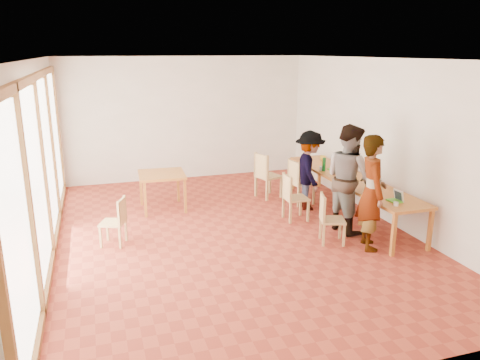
# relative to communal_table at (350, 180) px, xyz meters

# --- Properties ---
(ground) EXTENTS (8.00, 8.00, 0.00)m
(ground) POSITION_rel_communal_table_xyz_m (-2.50, -0.30, -0.70)
(ground) COLOR #A13C27
(ground) RESTS_ON ground
(wall_back) EXTENTS (6.00, 0.10, 3.00)m
(wall_back) POSITION_rel_communal_table_xyz_m (-2.50, 3.70, 0.80)
(wall_back) COLOR #F1E6D0
(wall_back) RESTS_ON ground
(wall_front) EXTENTS (6.00, 0.10, 3.00)m
(wall_front) POSITION_rel_communal_table_xyz_m (-2.50, -4.30, 0.80)
(wall_front) COLOR #F1E6D0
(wall_front) RESTS_ON ground
(wall_right) EXTENTS (0.10, 8.00, 3.00)m
(wall_right) POSITION_rel_communal_table_xyz_m (0.50, -0.30, 0.80)
(wall_right) COLOR #F1E6D0
(wall_right) RESTS_ON ground
(window_wall) EXTENTS (0.10, 8.00, 3.00)m
(window_wall) POSITION_rel_communal_table_xyz_m (-5.46, -0.30, 0.80)
(window_wall) COLOR white
(window_wall) RESTS_ON ground
(ceiling) EXTENTS (6.00, 8.00, 0.04)m
(ceiling) POSITION_rel_communal_table_xyz_m (-2.50, -0.30, 2.32)
(ceiling) COLOR white
(ceiling) RESTS_ON wall_back
(communal_table) EXTENTS (0.80, 4.00, 0.75)m
(communal_table) POSITION_rel_communal_table_xyz_m (0.00, 0.00, 0.00)
(communal_table) COLOR #B76928
(communal_table) RESTS_ON ground
(side_table) EXTENTS (0.90, 0.90, 0.75)m
(side_table) POSITION_rel_communal_table_xyz_m (-3.44, 1.42, -0.03)
(side_table) COLOR #B76928
(side_table) RESTS_ON ground
(chair_near) EXTENTS (0.49, 0.49, 0.45)m
(chair_near) POSITION_rel_communal_table_xyz_m (-1.08, -1.14, -0.19)
(chair_near) COLOR tan
(chair_near) RESTS_ON ground
(chair_mid) EXTENTS (0.42, 0.42, 0.48)m
(chair_mid) POSITION_rel_communal_table_xyz_m (-1.21, 0.04, -0.15)
(chair_mid) COLOR tan
(chair_mid) RESTS_ON ground
(chair_far) EXTENTS (0.58, 0.58, 0.53)m
(chair_far) POSITION_rel_communal_table_xyz_m (-1.20, 1.50, -0.09)
(chair_far) COLOR tan
(chair_far) RESTS_ON ground
(chair_empty) EXTENTS (0.50, 0.50, 0.50)m
(chair_empty) POSITION_rel_communal_table_xyz_m (-0.70, 0.90, -0.13)
(chair_empty) COLOR tan
(chair_empty) RESTS_ON ground
(chair_spare) EXTENTS (0.49, 0.49, 0.43)m
(chair_spare) POSITION_rel_communal_table_xyz_m (-4.41, -0.19, -0.21)
(chair_spare) COLOR tan
(chair_spare) RESTS_ON ground
(person_near) EXTENTS (0.63, 0.79, 1.88)m
(person_near) POSITION_rel_communal_table_xyz_m (-0.51, -1.52, 0.23)
(person_near) COLOR gray
(person_near) RESTS_ON ground
(person_mid) EXTENTS (0.87, 1.04, 1.91)m
(person_mid) POSITION_rel_communal_table_xyz_m (-0.45, -0.69, 0.25)
(person_mid) COLOR gray
(person_mid) RESTS_ON ground
(person_far) EXTENTS (0.83, 1.15, 1.60)m
(person_far) POSITION_rel_communal_table_xyz_m (-0.61, 0.56, 0.10)
(person_far) COLOR gray
(person_far) RESTS_ON ground
(laptop_near) EXTENTS (0.21, 0.24, 0.19)m
(laptop_near) POSITION_rel_communal_table_xyz_m (-0.05, -1.54, 0.10)
(laptop_near) COLOR #4CBF23
(laptop_near) RESTS_ON communal_table
(laptop_mid) EXTENTS (0.32, 0.33, 0.23)m
(laptop_mid) POSITION_rel_communal_table_xyz_m (-0.10, -0.08, 0.11)
(laptop_mid) COLOR #4CBF23
(laptop_mid) RESTS_ON communal_table
(laptop_far) EXTENTS (0.22, 0.25, 0.19)m
(laptop_far) POSITION_rel_communal_table_xyz_m (0.00, 0.63, 0.10)
(laptop_far) COLOR #4CBF23
(laptop_far) RESTS_ON communal_table
(yellow_mug) EXTENTS (0.16, 0.16, 0.11)m
(yellow_mug) POSITION_rel_communal_table_xyz_m (0.16, 1.46, 0.10)
(yellow_mug) COLOR yellow
(yellow_mug) RESTS_ON communal_table
(green_bottle) EXTENTS (0.07, 0.07, 0.28)m
(green_bottle) POSITION_rel_communal_table_xyz_m (-0.26, 0.61, 0.19)
(green_bottle) COLOR #137427
(green_bottle) RESTS_ON communal_table
(clear_glass) EXTENTS (0.07, 0.07, 0.09)m
(clear_glass) POSITION_rel_communal_table_xyz_m (-0.29, 0.67, 0.09)
(clear_glass) COLOR silver
(clear_glass) RESTS_ON communal_table
(condiment_cup) EXTENTS (0.08, 0.08, 0.06)m
(condiment_cup) POSITION_rel_communal_table_xyz_m (-0.19, -1.73, 0.08)
(condiment_cup) COLOR white
(condiment_cup) RESTS_ON communal_table
(pink_phone) EXTENTS (0.05, 0.10, 0.01)m
(pink_phone) POSITION_rel_communal_table_xyz_m (-0.31, 1.44, 0.05)
(pink_phone) COLOR #D64084
(pink_phone) RESTS_ON communal_table
(black_pouch) EXTENTS (0.16, 0.26, 0.09)m
(black_pouch) POSITION_rel_communal_table_xyz_m (-0.17, -0.22, 0.09)
(black_pouch) COLOR black
(black_pouch) RESTS_ON communal_table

